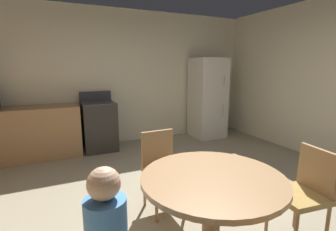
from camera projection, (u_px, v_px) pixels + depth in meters
ground_plane at (190, 209)px, 2.78m from camera, size 14.00×14.00×0.00m
wall_back at (122, 78)px, 5.11m from camera, size 5.92×0.12×2.70m
kitchen_counter at (26, 134)px, 4.20m from camera, size 1.74×0.60×0.90m
oven_range at (99, 126)px, 4.70m from camera, size 0.60×0.60×1.10m
refrigerator at (208, 98)px, 5.54m from camera, size 0.68×0.68×1.76m
dining_table at (212, 196)px, 1.91m from camera, size 1.10×1.10×0.76m
chair_north at (162, 165)px, 2.74m from camera, size 0.41×0.41×0.87m
chair_east at (305, 189)px, 2.20m from camera, size 0.45×0.45×0.87m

